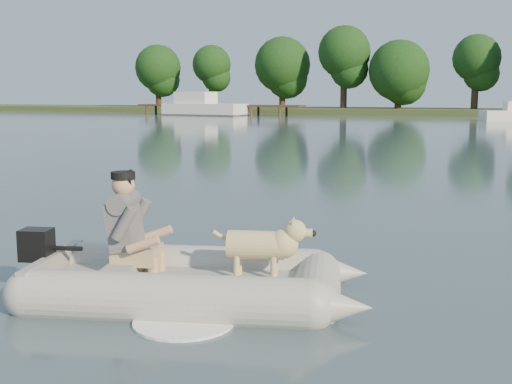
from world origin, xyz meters
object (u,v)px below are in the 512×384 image
at_px(dock, 219,110).
at_px(cabin_cruiser, 205,104).
at_px(dog, 256,250).
at_px(dinghy, 192,242).
at_px(man, 126,222).

relative_size(dock, cabin_cruiser, 2.03).
bearing_deg(dog, dinghy, -175.43).
xyz_separation_m(man, cabin_cruiser, (-26.79, 50.97, 0.39)).
height_order(dock, dog, dock).
bearing_deg(dock, dog, -62.35).
xyz_separation_m(dock, dog, (27.35, -52.21, -0.01)).
height_order(dock, cabin_cruiser, cabin_cruiser).
bearing_deg(cabin_cruiser, dog, -55.53).
distance_m(man, dog, 1.35).
bearing_deg(man, dog, 0.00).
bearing_deg(cabin_cruiser, dock, 72.07).
distance_m(dock, dinghy, 58.88).
relative_size(dinghy, dog, 5.17).
bearing_deg(man, dinghy, -4.24).
height_order(dock, dinghy, dinghy).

